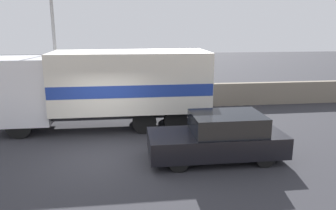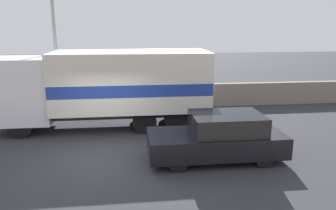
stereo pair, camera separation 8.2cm
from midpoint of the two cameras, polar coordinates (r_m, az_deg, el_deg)
ground_plane at (r=10.83m, az=-10.73°, el=-8.81°), size 80.00×80.00×0.00m
stone_wall_backdrop at (r=16.67m, az=-9.48°, el=1.33°), size 60.00×0.35×1.17m
street_lamp at (r=15.64m, az=-19.16°, el=13.61°), size 0.56×0.28×7.44m
box_truck at (r=13.36m, az=-9.99°, el=3.51°), size 8.40×2.59×3.11m
car_hatchback at (r=10.34m, az=9.04°, el=-5.61°), size 4.19×1.74×1.46m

